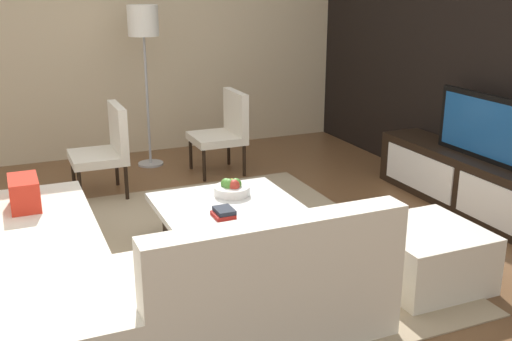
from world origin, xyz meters
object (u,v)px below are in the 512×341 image
Objects in this scene: media_console at (475,185)px; book_stack at (224,213)px; sectional_couch at (113,274)px; accent_chair_far at (225,127)px; floor_lamp at (143,31)px; ottoman at (425,256)px; coffee_table at (228,226)px; fruit_bowl at (232,188)px; accent_chair_near at (107,145)px; television at (482,127)px.

media_console is 2.42m from book_stack.
sectional_couch is at bearing -81.23° from media_console.
accent_chair_far is 4.92× the size of book_stack.
ottoman is at bearing 16.96° from floor_lamp.
fruit_bowl is (-0.18, 0.10, 0.23)m from coffee_table.
ottoman reaches higher than coffee_table.
accent_chair_far is (0.56, 0.69, -0.98)m from floor_lamp.
accent_chair_near is 1.64m from fruit_bowl.
fruit_bowl reaches higher than coffee_table.
sectional_couch reaches higher than media_console.
book_stack is (-0.38, 0.86, 0.13)m from sectional_couch.
accent_chair_near reaches higher than book_stack.
media_console is at bearing 39.82° from accent_chair_far.
television is at bearing 82.74° from fruit_bowl.
accent_chair_near is (-1.66, -0.60, 0.29)m from coffee_table.
floor_lamp reaches higher than television.
floor_lamp reaches higher than fruit_bowl.
floor_lamp is 1.33m from accent_chair_far.
media_console is 2.19× the size of coffee_table.
media_console is 12.77× the size of book_stack.
coffee_table is at bearing -18.93° from accent_chair_far.
media_console is 2.22m from fruit_bowl.
fruit_bowl is 0.32× the size of accent_chair_far.
television reaches higher than accent_chair_near.
sectional_couch is (0.51, -3.27, -0.50)m from television.
television is 3.40m from accent_chair_near.
fruit_bowl is at bearing -97.26° from media_console.
sectional_couch is 8.40× the size of fruit_bowl.
book_stack is at bearing -19.81° from accent_chair_far.
book_stack is (1.88, 0.49, -0.08)m from accent_chair_near.
floor_lamp reaches higher than ottoman.
sectional_couch is at bearing -17.56° from floor_lamp.
sectional_couch is 3.01m from accent_chair_far.
floor_lamp is (-3.06, 0.97, 1.19)m from sectional_couch.
television is at bearing 50.27° from accent_chair_near.
ottoman is 2.94m from accent_chair_far.
accent_chair_far is at bearing 146.43° from sectional_couch.
coffee_table is 1.19× the size of accent_chair_near.
accent_chair_far reaches higher than ottoman.
media_console is 0.96× the size of sectional_couch.
fruit_bowl is (-1.18, -0.95, 0.24)m from ottoman.
accent_chair_near is 4.92× the size of book_stack.
accent_chair_near is 1.00× the size of accent_chair_far.
accent_chair_far is (-0.24, 1.28, -0.00)m from accent_chair_near.
sectional_couch is (0.51, -3.27, 0.03)m from media_console.
coffee_table is (-0.10, -2.30, -0.05)m from media_console.
accent_chair_far reaches higher than coffee_table.
accent_chair_near reaches higher than fruit_bowl.
television is 3.59× the size of fruit_bowl.
floor_lamp is 3.84m from ottoman.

